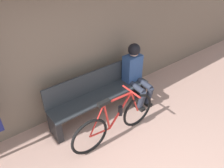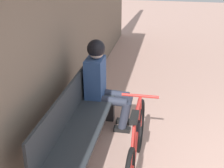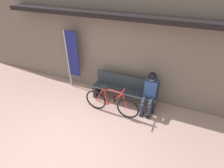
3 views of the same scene
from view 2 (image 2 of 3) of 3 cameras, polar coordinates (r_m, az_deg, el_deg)
name	(u,v)px [view 2 (image 2 of 3)]	position (r m, az deg, el deg)	size (l,w,h in m)	color
storefront_wall	(2,27)	(2.73, -19.54, 9.75)	(12.00, 0.56, 3.20)	#756656
park_bench_near	(78,128)	(3.52, -6.25, -8.01)	(1.96, 0.42, 0.85)	#2D3338
bicycle	(136,147)	(3.32, 4.33, -11.41)	(1.61, 0.40, 0.86)	black
person_seated	(102,79)	(4.03, -1.83, 0.98)	(0.34, 0.60, 1.21)	#2D3342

